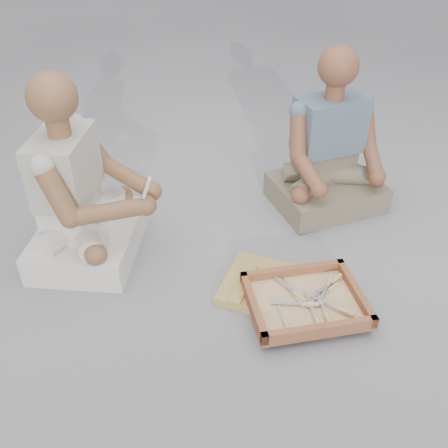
# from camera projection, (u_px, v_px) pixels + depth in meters

# --- Properties ---
(ground) EXTENTS (60.00, 60.00, 0.00)m
(ground) POSITION_uv_depth(u_px,v_px,m) (245.00, 300.00, 2.45)
(ground) COLOR gray
(ground) RESTS_ON ground
(carved_panel) EXTENTS (0.67, 0.53, 0.04)m
(carved_panel) POSITION_uv_depth(u_px,v_px,m) (283.00, 290.00, 2.47)
(carved_panel) COLOR olive
(carved_panel) RESTS_ON ground
(tool_tray) EXTENTS (0.64, 0.56, 0.07)m
(tool_tray) POSITION_uv_depth(u_px,v_px,m) (305.00, 302.00, 2.35)
(tool_tray) COLOR brown
(tool_tray) RESTS_ON carved_panel
(chisel_0) EXTENTS (0.16, 0.18, 0.02)m
(chisel_0) POSITION_uv_depth(u_px,v_px,m) (331.00, 289.00, 2.41)
(chisel_0) COLOR silver
(chisel_0) RESTS_ON tool_tray
(chisel_1) EXTENTS (0.08, 0.22, 0.02)m
(chisel_1) POSITION_uv_depth(u_px,v_px,m) (286.00, 324.00, 2.22)
(chisel_1) COLOR silver
(chisel_1) RESTS_ON tool_tray
(chisel_2) EXTENTS (0.20, 0.12, 0.02)m
(chisel_2) POSITION_uv_depth(u_px,v_px,m) (343.00, 310.00, 2.27)
(chisel_2) COLOR silver
(chisel_2) RESTS_ON tool_tray
(chisel_3) EXTENTS (0.08, 0.22, 0.02)m
(chisel_3) POSITION_uv_depth(u_px,v_px,m) (316.00, 317.00, 2.25)
(chisel_3) COLOR silver
(chisel_3) RESTS_ON tool_tray
(chisel_4) EXTENTS (0.13, 0.20, 0.02)m
(chisel_4) POSITION_uv_depth(u_px,v_px,m) (324.00, 288.00, 2.41)
(chisel_4) COLOR silver
(chisel_4) RESTS_ON tool_tray
(chisel_5) EXTENTS (0.22, 0.03, 0.02)m
(chisel_5) POSITION_uv_depth(u_px,v_px,m) (306.00, 304.00, 2.32)
(chisel_5) COLOR silver
(chisel_5) RESTS_ON tool_tray
(chisel_6) EXTENTS (0.12, 0.20, 0.02)m
(chisel_6) POSITION_uv_depth(u_px,v_px,m) (297.00, 299.00, 2.35)
(chisel_6) COLOR silver
(chisel_6) RESTS_ON tool_tray
(chisel_7) EXTENTS (0.07, 0.22, 0.02)m
(chisel_7) POSITION_uv_depth(u_px,v_px,m) (326.00, 315.00, 2.25)
(chisel_7) COLOR silver
(chisel_7) RESTS_ON tool_tray
(chisel_8) EXTENTS (0.16, 0.18, 0.02)m
(chisel_8) POSITION_uv_depth(u_px,v_px,m) (297.00, 294.00, 2.36)
(chisel_8) COLOR silver
(chisel_8) RESTS_ON tool_tray
(chisel_9) EXTENTS (0.16, 0.18, 0.02)m
(chisel_9) POSITION_uv_depth(u_px,v_px,m) (334.00, 280.00, 2.44)
(chisel_9) COLOR silver
(chisel_9) RESTS_ON tool_tray
(chisel_10) EXTENTS (0.09, 0.21, 0.02)m
(chisel_10) POSITION_uv_depth(u_px,v_px,m) (328.00, 284.00, 2.42)
(chisel_10) COLOR silver
(chisel_10) RESTS_ON tool_tray
(wood_chip_0) EXTENTS (0.02, 0.02, 0.00)m
(wood_chip_0) POSITION_uv_depth(u_px,v_px,m) (263.00, 272.00, 2.61)
(wood_chip_0) COLOR #D9BE80
(wood_chip_0) RESTS_ON ground
(wood_chip_1) EXTENTS (0.02, 0.02, 0.00)m
(wood_chip_1) POSITION_uv_depth(u_px,v_px,m) (285.00, 306.00, 2.41)
(wood_chip_1) COLOR #D9BE80
(wood_chip_1) RESTS_ON ground
(wood_chip_2) EXTENTS (0.02, 0.02, 0.00)m
(wood_chip_2) POSITION_uv_depth(u_px,v_px,m) (263.00, 279.00, 2.57)
(wood_chip_2) COLOR #D9BE80
(wood_chip_2) RESTS_ON ground
(wood_chip_3) EXTENTS (0.02, 0.02, 0.00)m
(wood_chip_3) POSITION_uv_depth(u_px,v_px,m) (263.00, 312.00, 2.38)
(wood_chip_3) COLOR #D9BE80
(wood_chip_3) RESTS_ON ground
(wood_chip_4) EXTENTS (0.02, 0.02, 0.00)m
(wood_chip_4) POSITION_uv_depth(u_px,v_px,m) (239.00, 288.00, 2.51)
(wood_chip_4) COLOR #D9BE80
(wood_chip_4) RESTS_ON ground
(wood_chip_5) EXTENTS (0.02, 0.02, 0.00)m
(wood_chip_5) POSITION_uv_depth(u_px,v_px,m) (283.00, 276.00, 2.58)
(wood_chip_5) COLOR #D9BE80
(wood_chip_5) RESTS_ON ground
(wood_chip_6) EXTENTS (0.02, 0.02, 0.00)m
(wood_chip_6) POSITION_uv_depth(u_px,v_px,m) (359.00, 304.00, 2.42)
(wood_chip_6) COLOR #D9BE80
(wood_chip_6) RESTS_ON ground
(wood_chip_7) EXTENTS (0.02, 0.02, 0.00)m
(wood_chip_7) POSITION_uv_depth(u_px,v_px,m) (287.00, 274.00, 2.60)
(wood_chip_7) COLOR #D9BE80
(wood_chip_7) RESTS_ON ground
(wood_chip_8) EXTENTS (0.02, 0.02, 0.00)m
(wood_chip_8) POSITION_uv_depth(u_px,v_px,m) (270.00, 345.00, 2.21)
(wood_chip_8) COLOR #D9BE80
(wood_chip_8) RESTS_ON ground
(wood_chip_9) EXTENTS (0.02, 0.02, 0.00)m
(wood_chip_9) POSITION_uv_depth(u_px,v_px,m) (270.00, 325.00, 2.31)
(wood_chip_9) COLOR #D9BE80
(wood_chip_9) RESTS_ON ground
(wood_chip_10) EXTENTS (0.02, 0.02, 0.00)m
(wood_chip_10) POSITION_uv_depth(u_px,v_px,m) (347.00, 302.00, 2.43)
(wood_chip_10) COLOR #D9BE80
(wood_chip_10) RESTS_ON ground
(wood_chip_11) EXTENTS (0.02, 0.02, 0.00)m
(wood_chip_11) POSITION_uv_depth(u_px,v_px,m) (256.00, 309.00, 2.39)
(wood_chip_11) COLOR #D9BE80
(wood_chip_11) RESTS_ON ground
(wood_chip_12) EXTENTS (0.02, 0.02, 0.00)m
(wood_chip_12) POSITION_uv_depth(u_px,v_px,m) (291.00, 264.00, 2.66)
(wood_chip_12) COLOR #D9BE80
(wood_chip_12) RESTS_ON ground
(craftsman) EXTENTS (0.66, 0.65, 1.00)m
(craftsman) POSITION_uv_depth(u_px,v_px,m) (81.00, 199.00, 2.56)
(craftsman) COLOR silver
(craftsman) RESTS_ON ground
(companion) EXTENTS (0.78, 0.72, 0.97)m
(companion) POSITION_uv_depth(u_px,v_px,m) (329.00, 157.00, 2.97)
(companion) COLOR #716751
(companion) RESTS_ON ground
(mobile_phone) EXTENTS (0.06, 0.05, 0.10)m
(mobile_phone) POSITION_uv_depth(u_px,v_px,m) (146.00, 188.00, 2.40)
(mobile_phone) COLOR silver
(mobile_phone) RESTS_ON craftsman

